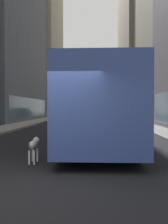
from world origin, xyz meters
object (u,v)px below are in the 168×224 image
transit_bus (98,104)px  car_grey_wagon (64,114)px  car_blue_hatchback (105,112)px  dalmatian_dog (34,145)px  car_silver_sedan (73,116)px  car_white_van (96,112)px  car_black_suv (72,113)px  car_yellow_taxi (79,114)px

transit_bus → car_grey_wagon: size_ratio=2.89×
car_blue_hatchback → dalmatian_dog: car_blue_hatchback is taller
car_silver_sedan → car_white_van: (2.40, 25.39, -0.00)m
car_black_suv → car_grey_wagon: bearing=-90.0°
car_yellow_taxi → car_white_van: (2.40, 15.04, -0.00)m
car_black_suv → car_white_van: size_ratio=1.13×
car_black_suv → car_white_van: bearing=65.7°
car_white_van → car_blue_hatchback: size_ratio=0.94×
transit_bus → car_silver_sedan: transit_bus is taller
car_grey_wagon → car_black_suv: bearing=90.0°
transit_bus → car_black_suv: transit_bus is taller
car_yellow_taxi → car_white_van: bearing=80.9°
transit_bus → car_white_van: transit_bus is taller
car_silver_sedan → car_white_van: size_ratio=1.00×
transit_bus → car_black_suv: (-4.00, 30.86, -0.95)m
car_silver_sedan → car_white_van: same height
transit_bus → car_grey_wagon: (-4.00, 19.51, -0.96)m
car_blue_hatchback → dalmatian_dog: bearing=-95.1°
car_yellow_taxi → car_silver_sedan: (0.00, -10.35, -0.00)m
car_white_van → car_grey_wagon: bearing=-101.2°
transit_bus → car_white_van: (0.00, 39.73, -0.96)m
transit_bus → dalmatian_dog: transit_bus is taller
dalmatian_dog → car_silver_sedan: bearing=91.4°
car_white_van → car_yellow_taxi: bearing=-99.1°
dalmatian_dog → transit_bus: bearing=66.2°
car_grey_wagon → dalmatian_dog: car_grey_wagon is taller
car_black_suv → car_blue_hatchback: size_ratio=1.06×
transit_bus → car_black_suv: bearing=97.4°
transit_bus → car_yellow_taxi: transit_bus is taller
car_blue_hatchback → car_white_van: bearing=108.6°
transit_bus → car_black_suv: 31.13m
transit_bus → car_black_suv: size_ratio=2.61×
car_black_suv → car_yellow_taxi: bearing=-75.4°
car_black_suv → car_grey_wagon: same height
car_white_van → dalmatian_dog: size_ratio=4.06×
dalmatian_dog → car_grey_wagon: bearing=94.9°
transit_bus → car_blue_hatchback: bearing=87.4°
car_black_suv → dalmatian_dog: car_black_suv is taller
car_grey_wagon → car_silver_sedan: size_ratio=1.02×
car_black_suv → car_blue_hatchback: bearing=36.4°
car_white_van → dalmatian_dog: bearing=-92.5°
car_grey_wagon → car_silver_sedan: (1.60, -5.17, 0.00)m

